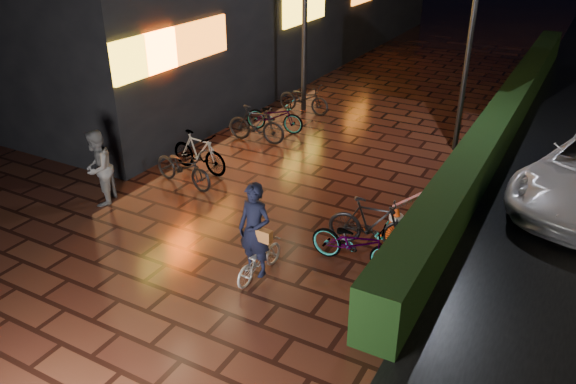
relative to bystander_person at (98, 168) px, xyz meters
The scene contains 10 objects.
ground 3.31m from the bystander_person, ahead, with size 80.00×80.00×0.00m, color #381911.
hedge 10.70m from the bystander_person, 52.71° to the left, with size 0.70×20.00×1.00m, color black.
bystander_person is the anchor object (origin of this frame).
lamp_post_hedge 8.74m from the bystander_person, 48.70° to the left, with size 0.46×0.15×4.81m.
lamp_post_sf 7.77m from the bystander_person, 83.65° to the left, with size 0.52×0.25×5.51m.
cyclist 4.23m from the bystander_person, ahead, with size 0.63×1.21×1.71m.
traffic_barrier 6.38m from the bystander_person, 20.32° to the left, with size 0.96×1.69×0.69m.
cart_assembly 8.53m from the bystander_person, 40.54° to the left, with size 0.63×0.54×0.92m.
parked_bikes_storefront 4.30m from the bystander_person, 77.33° to the left, with size 1.85×6.35×0.95m.
parked_bikes_hedge 5.51m from the bystander_person, ahead, with size 1.67×1.31×0.95m.
Camera 1 is at (5.14, -7.65, 5.43)m, focal length 35.00 mm.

